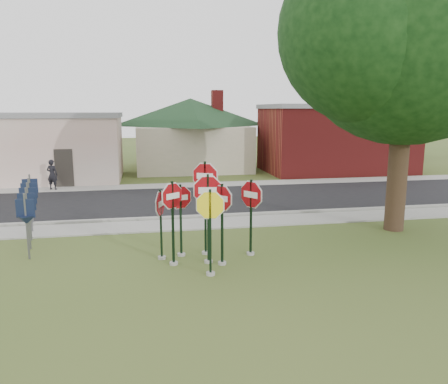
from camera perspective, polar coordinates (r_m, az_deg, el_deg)
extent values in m
plane|color=#3D521F|center=(11.73, -2.16, -11.26)|extent=(120.00, 120.00, 0.00)
cube|color=gray|center=(16.91, -4.89, -4.25)|extent=(60.00, 1.60, 0.06)
cube|color=black|center=(21.27, -6.09, -1.18)|extent=(60.00, 7.00, 0.04)
cube|color=gray|center=(25.49, -6.86, 0.80)|extent=(60.00, 1.60, 0.06)
cube|color=gray|center=(17.86, -5.21, -3.31)|extent=(60.00, 0.20, 0.14)
cylinder|color=gray|center=(12.86, -2.05, -9.04)|extent=(0.24, 0.24, 0.08)
cube|color=black|center=(12.49, -2.09, -3.58)|extent=(0.07, 0.06, 2.61)
cylinder|color=white|center=(12.31, -2.12, 0.22)|extent=(1.15, 0.17, 1.16)
cylinder|color=maroon|center=(12.31, -2.12, 0.22)|extent=(1.07, 0.16, 1.07)
cube|color=white|center=(12.31, -2.12, 0.22)|extent=(0.53, 0.08, 0.19)
cylinder|color=gray|center=(11.96, -1.77, -10.60)|extent=(0.24, 0.24, 0.08)
cube|color=black|center=(11.59, -1.80, -5.37)|extent=(0.07, 0.06, 2.35)
cylinder|color=white|center=(11.41, -1.82, -1.74)|extent=(1.03, 0.26, 1.06)
cylinder|color=yellow|center=(11.41, -1.82, -1.74)|extent=(0.95, 0.25, 0.98)
cylinder|color=gray|center=(12.79, -6.58, -9.23)|extent=(0.24, 0.24, 0.08)
cube|color=black|center=(12.44, -6.70, -4.12)|extent=(0.08, 0.08, 2.43)
cylinder|color=white|center=(12.26, -6.78, -0.51)|extent=(0.82, 0.65, 1.03)
cylinder|color=maroon|center=(12.26, -6.78, -0.51)|extent=(0.76, 0.61, 0.96)
cube|color=white|center=(12.26, -6.78, -0.51)|extent=(0.38, 0.30, 0.16)
cylinder|color=gray|center=(12.72, -0.24, -9.26)|extent=(0.24, 0.24, 0.08)
cube|color=black|center=(12.38, -0.25, -4.30)|extent=(0.08, 0.08, 2.35)
cylinder|color=white|center=(12.20, -0.25, -0.80)|extent=(0.60, 0.82, 1.00)
cylinder|color=maroon|center=(12.20, -0.25, -0.80)|extent=(0.56, 0.76, 0.93)
cube|color=white|center=(12.20, -0.25, -0.80)|extent=(0.28, 0.38, 0.16)
cylinder|color=gray|center=(13.60, -2.40, -7.92)|extent=(0.24, 0.24, 0.08)
cube|color=black|center=(13.22, -2.45, -2.17)|extent=(0.08, 0.07, 2.88)
cylinder|color=white|center=(13.04, -2.48, 2.11)|extent=(0.99, 0.50, 1.10)
cylinder|color=maroon|center=(13.04, -2.48, 2.11)|extent=(0.92, 0.46, 1.02)
cube|color=white|center=(13.04, -2.48, 2.11)|extent=(0.46, 0.23, 0.18)
cylinder|color=gray|center=(13.50, -5.59, -8.12)|extent=(0.24, 0.24, 0.08)
cube|color=black|center=(13.19, -5.67, -3.73)|extent=(0.07, 0.06, 2.21)
cylinder|color=white|center=(13.04, -5.73, -0.72)|extent=(0.95, 0.29, 0.98)
cylinder|color=maroon|center=(13.04, -5.73, -0.72)|extent=(0.88, 0.28, 0.91)
cube|color=white|center=(13.04, -5.73, -0.72)|extent=(0.44, 0.14, 0.16)
cylinder|color=gray|center=(13.56, 3.48, -8.00)|extent=(0.24, 0.24, 0.08)
cube|color=black|center=(13.24, 3.54, -3.36)|extent=(0.08, 0.08, 2.34)
cylinder|color=white|center=(13.08, 3.57, -0.33)|extent=(0.67, 0.95, 1.15)
cylinder|color=maroon|center=(13.08, 3.57, -0.33)|extent=(0.62, 0.88, 1.06)
cube|color=white|center=(13.08, 3.57, -0.33)|extent=(0.31, 0.44, 0.18)
cylinder|color=gray|center=(13.30, -8.12, -8.47)|extent=(0.24, 0.24, 0.08)
cube|color=black|center=(13.00, -8.24, -4.24)|extent=(0.07, 0.07, 2.11)
cylinder|color=white|center=(12.85, -8.31, -1.49)|extent=(0.38, 0.98, 1.04)
cylinder|color=maroon|center=(12.85, -8.31, -1.49)|extent=(0.36, 0.91, 0.96)
cube|color=white|center=(12.85, -8.31, -1.49)|extent=(0.18, 0.45, 0.17)
cube|color=#59595E|center=(14.11, -24.36, -4.14)|extent=(0.05, 0.05, 2.00)
cube|color=black|center=(13.99, -24.53, -1.96)|extent=(0.55, 0.13, 0.55)
cone|color=black|center=(14.07, -24.42, -3.35)|extent=(0.65, 0.65, 0.25)
cube|color=#59595E|center=(15.11, -24.21, -3.20)|extent=(0.05, 0.05, 2.00)
cube|color=black|center=(14.99, -24.37, -1.15)|extent=(0.55, 0.09, 0.55)
cone|color=black|center=(15.06, -24.27, -2.46)|extent=(0.62, 0.62, 0.25)
cube|color=#59595E|center=(16.10, -24.08, -2.37)|extent=(0.05, 0.05, 2.00)
cube|color=black|center=(15.99, -24.23, -0.45)|extent=(0.55, 0.05, 0.55)
cone|color=black|center=(16.06, -24.14, -1.68)|extent=(0.58, 0.58, 0.25)
cube|color=#59595E|center=(17.10, -23.97, -1.64)|extent=(0.05, 0.05, 2.00)
cube|color=black|center=(17.00, -24.11, 0.17)|extent=(0.55, 0.05, 0.55)
cone|color=black|center=(17.06, -24.02, -0.99)|extent=(0.58, 0.58, 0.25)
cube|color=#59595E|center=(18.10, -23.87, -0.99)|extent=(0.05, 0.05, 2.00)
cube|color=black|center=(18.00, -24.00, 0.72)|extent=(0.55, 0.09, 0.55)
cone|color=black|center=(18.06, -23.92, -0.37)|extent=(0.62, 0.62, 0.25)
cube|color=silver|center=(29.81, -25.04, 5.13)|extent=(12.00, 6.00, 4.00)
cube|color=gray|center=(29.71, -25.36, 9.06)|extent=(12.20, 6.20, 0.30)
cube|color=#332D28|center=(26.37, -20.15, 2.90)|extent=(1.00, 0.10, 2.20)
cube|color=#BFB098|center=(33.07, -4.32, 5.86)|extent=(8.00, 8.00, 3.20)
pyramid|color=black|center=(32.96, -4.41, 12.11)|extent=(11.60, 11.60, 2.00)
cube|color=maroon|center=(33.24, -0.90, 11.78)|extent=(0.80, 0.80, 1.60)
cube|color=maroon|center=(32.32, 14.41, 6.60)|extent=(10.00, 6.00, 4.50)
cube|color=gray|center=(32.25, 14.61, 10.76)|extent=(10.20, 6.20, 0.30)
cube|color=white|center=(28.79, 13.27, 6.88)|extent=(2.00, 0.08, 0.90)
cylinder|color=black|center=(16.97, 21.87, 4.57)|extent=(0.70, 0.70, 5.59)
sphere|color=black|center=(17.12, 22.95, 19.33)|extent=(8.12, 8.12, 8.12)
cylinder|color=black|center=(43.73, 22.27, 6.80)|extent=(0.50, 0.50, 4.00)
sphere|color=black|center=(43.68, 22.61, 11.51)|extent=(5.60, 5.60, 5.60)
imported|color=black|center=(25.67, -21.53, 2.14)|extent=(0.70, 0.58, 1.66)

